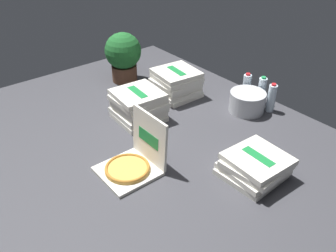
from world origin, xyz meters
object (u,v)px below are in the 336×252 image
at_px(pizza_stack_right_mid, 139,105).
at_px(water_bottle_1, 262,91).
at_px(ice_bucket, 247,102).
at_px(water_bottle_0, 246,87).
at_px(water_bottle_2, 271,98).
at_px(pizza_stack_right_near, 176,83).
at_px(potted_plant, 123,55).
at_px(open_pizza_box, 133,161).
at_px(pizza_stack_center_far, 255,166).

relative_size(pizza_stack_right_mid, water_bottle_1, 1.53).
height_order(ice_bucket, water_bottle_0, water_bottle_0).
xyz_separation_m(pizza_stack_right_mid, water_bottle_2, (0.58, 0.90, 0.00)).
xyz_separation_m(pizza_stack_right_near, pizza_stack_right_mid, (0.11, -0.48, -0.00)).
bearing_deg(potted_plant, pizza_stack_right_near, 18.44).
xyz_separation_m(open_pizza_box, water_bottle_1, (-0.05, 1.34, 0.05)).
bearing_deg(open_pizza_box, water_bottle_1, 92.10).
bearing_deg(pizza_stack_center_far, water_bottle_1, 126.30).
bearing_deg(water_bottle_0, pizza_stack_right_mid, -109.92).
xyz_separation_m(pizza_stack_right_near, water_bottle_2, (0.69, 0.43, 0.00)).
relative_size(pizza_stack_right_near, pizza_stack_right_mid, 1.03).
height_order(pizza_stack_center_far, water_bottle_0, water_bottle_0).
bearing_deg(ice_bucket, water_bottle_0, 133.50).
bearing_deg(pizza_stack_center_far, water_bottle_2, 120.86).
xyz_separation_m(pizza_stack_right_mid, ice_bucket, (0.46, 0.75, -0.03)).
relative_size(ice_bucket, potted_plant, 0.62).
bearing_deg(ice_bucket, potted_plant, -157.56).
relative_size(pizza_stack_right_mid, ice_bucket, 1.31).
relative_size(open_pizza_box, ice_bucket, 1.28).
relative_size(water_bottle_1, potted_plant, 0.53).
distance_m(ice_bucket, potted_plant, 1.22).
relative_size(water_bottle_0, water_bottle_2, 1.00).
distance_m(pizza_stack_right_near, water_bottle_2, 0.81).
height_order(open_pizza_box, pizza_stack_center_far, open_pizza_box).
xyz_separation_m(pizza_stack_center_far, pizza_stack_right_near, (-1.14, 0.32, 0.04)).
relative_size(pizza_stack_right_near, water_bottle_1, 1.58).
height_order(pizza_stack_right_mid, water_bottle_0, water_bottle_0).
bearing_deg(water_bottle_2, pizza_stack_right_near, -148.21).
bearing_deg(water_bottle_0, water_bottle_1, 21.99).
distance_m(pizza_stack_right_mid, potted_plant, 0.73).
distance_m(water_bottle_0, water_bottle_1, 0.13).
xyz_separation_m(pizza_stack_center_far, water_bottle_2, (-0.44, 0.74, 0.04)).
xyz_separation_m(pizza_stack_right_near, potted_plant, (-0.54, -0.18, 0.14)).
bearing_deg(pizza_stack_right_near, water_bottle_1, 39.98).
bearing_deg(potted_plant, water_bottle_1, 30.52).
relative_size(ice_bucket, water_bottle_0, 1.18).
height_order(water_bottle_1, water_bottle_2, same).
height_order(pizza_stack_center_far, ice_bucket, ice_bucket).
bearing_deg(pizza_stack_right_mid, potted_plant, 155.73).
bearing_deg(pizza_stack_right_near, pizza_stack_center_far, -15.58).
relative_size(open_pizza_box, water_bottle_0, 1.51).
height_order(pizza_stack_center_far, water_bottle_2, water_bottle_2).
relative_size(open_pizza_box, pizza_stack_center_far, 0.98).
xyz_separation_m(pizza_stack_right_near, ice_bucket, (0.57, 0.28, -0.03)).
relative_size(ice_bucket, water_bottle_1, 1.18).
relative_size(water_bottle_2, potted_plant, 0.53).
distance_m(water_bottle_1, potted_plant, 1.29).
distance_m(open_pizza_box, ice_bucket, 1.15).
height_order(pizza_stack_right_near, ice_bucket, pizza_stack_right_near).
bearing_deg(pizza_stack_right_near, water_bottle_0, 43.86).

